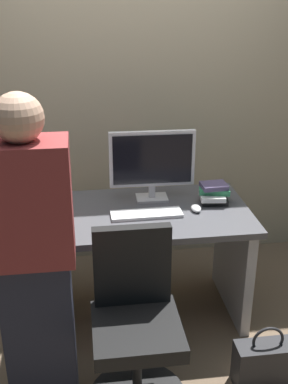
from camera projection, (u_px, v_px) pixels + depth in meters
ground_plane at (143, 311)px, 3.30m from camera, size 9.00×9.00×0.00m
wall_back at (127, 66)px, 3.46m from camera, size 6.40×0.10×3.00m
desk at (143, 246)px, 3.09m from camera, size 1.32×0.75×0.75m
office_chair at (136, 329)px, 2.48m from camera, size 0.52×0.52×0.94m
person_at_desk at (33, 261)px, 2.29m from camera, size 0.40×0.24×1.64m
monitor at (152, 162)px, 3.06m from camera, size 0.54×0.14×0.46m
keyboard at (146, 214)px, 2.94m from camera, size 0.43×0.14×0.02m
mouse at (196, 208)px, 3.00m from camera, size 0.06×0.10×0.03m
cup_near_keyboard at (62, 217)px, 2.83m from camera, size 0.08×0.08×0.09m
book_stack at (214, 193)px, 3.09m from camera, size 0.21×0.18×0.13m
handbag at (265, 363)px, 2.66m from camera, size 0.34×0.14×0.38m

